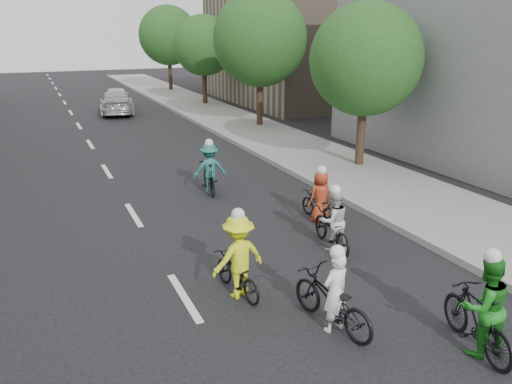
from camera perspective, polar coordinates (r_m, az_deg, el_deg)
ground at (r=10.08m, az=-8.20°, el=-11.83°), size 120.00×120.00×0.00m
sidewalk_right at (r=21.68m, az=4.70°, el=4.92°), size 4.00×80.00×0.15m
curb_right at (r=20.83m, az=-0.02°, el=4.47°), size 0.18×80.00×0.18m
bldg_se at (r=37.25m, az=5.30°, el=16.49°), size 10.00×14.00×8.00m
tree_r_0 at (r=18.71m, az=12.43°, el=14.53°), size 4.00×4.00×5.97m
tree_r_1 at (r=26.48m, az=0.44°, el=17.06°), size 4.80×4.80×6.93m
tree_r_2 at (r=34.87m, az=-6.02°, el=16.31°), size 4.00×4.00×5.97m
tree_r_3 at (r=43.49m, az=-10.00°, el=17.21°), size 4.80×4.80×6.93m
cyclist_0 at (r=8.92m, az=24.30°, el=-12.51°), size 0.94×1.86×1.84m
cyclist_1 at (r=8.92m, az=8.71°, el=-12.02°), size 1.02×2.00×1.60m
cyclist_2 at (r=11.94m, az=8.70°, el=-3.87°), size 0.85×1.88×1.61m
cyclist_3 at (r=9.75m, az=-2.09°, el=-8.13°), size 1.17×1.63×1.83m
cyclist_4 at (r=13.62m, az=7.23°, el=-1.13°), size 0.73×1.57×1.58m
cyclist_5 at (r=15.88m, az=-5.35°, el=2.26°), size 1.12×1.74×1.77m
follow_car_lead at (r=32.47m, az=-15.64°, el=9.84°), size 2.66×5.07×1.40m
follow_car_trail at (r=35.37m, az=-15.64°, el=10.43°), size 2.08×4.15×1.36m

